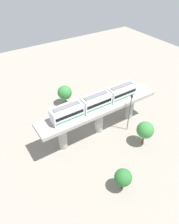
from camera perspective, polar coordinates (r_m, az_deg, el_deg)
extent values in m
plane|color=gray|center=(50.34, 2.46, -5.02)|extent=(120.00, 120.00, 0.00)
cylinder|color=#A8A59E|center=(44.73, -7.36, -6.47)|extent=(1.90, 1.90, 6.47)
cylinder|color=#A8A59E|center=(48.18, 2.57, -2.22)|extent=(1.90, 1.90, 6.47)
cylinder|color=#A8A59E|center=(53.09, 10.87, 1.42)|extent=(1.90, 1.90, 6.47)
cube|color=#A8A59E|center=(45.91, 2.69, 1.24)|extent=(5.20, 28.85, 0.80)
cube|color=white|center=(41.52, -6.16, -0.27)|extent=(2.60, 6.60, 3.00)
cube|color=black|center=(41.37, -6.18, 0.00)|extent=(2.64, 6.07, 0.70)
cube|color=#1E8C4C|center=(41.99, -6.09, -1.07)|extent=(2.64, 6.34, 0.24)
cube|color=slate|center=(40.54, -6.31, 1.52)|extent=(1.10, 5.61, 0.24)
cube|color=white|center=(44.33, 1.77, 2.79)|extent=(2.60, 6.60, 3.00)
cube|color=black|center=(44.19, 1.77, 3.06)|extent=(2.64, 6.07, 0.70)
cube|color=#1E8C4C|center=(44.77, 1.75, 2.01)|extent=(2.64, 6.34, 0.24)
cube|color=slate|center=(43.41, 1.81, 4.53)|extent=(1.10, 5.61, 0.24)
cube|color=white|center=(48.00, 8.65, 5.40)|extent=(2.60, 6.60, 3.00)
cube|color=black|center=(47.86, 8.68, 5.65)|extent=(2.64, 6.07, 0.70)
cube|color=#1E8C4C|center=(48.40, 8.57, 4.66)|extent=(2.64, 6.34, 0.24)
cube|color=slate|center=(47.15, 8.83, 7.05)|extent=(1.10, 5.61, 0.24)
cube|color=white|center=(51.05, -10.86, -4.33)|extent=(2.59, 4.47, 1.00)
cube|color=black|center=(50.50, -10.82, -3.53)|extent=(2.06, 2.58, 0.76)
cube|color=orange|center=(58.57, 0.28, 2.80)|extent=(2.59, 4.47, 1.00)
cube|color=black|center=(58.13, 0.41, 3.56)|extent=(2.06, 2.58, 0.76)
cube|color=black|center=(54.52, -1.67, -0.31)|extent=(2.10, 4.32, 1.00)
cube|color=black|center=(54.04, -1.55, 0.47)|extent=(1.80, 2.41, 0.76)
cylinder|color=brown|center=(40.10, 8.81, -18.76)|extent=(0.36, 0.36, 2.27)
sphere|color=#2D7233|center=(38.46, 9.11, -17.14)|extent=(3.11, 3.11, 3.11)
cylinder|color=brown|center=(58.37, -6.58, 3.33)|extent=(0.36, 0.36, 2.57)
sphere|color=#38843D|center=(57.07, -6.75, 5.26)|extent=(3.86, 3.86, 3.86)
cylinder|color=brown|center=(47.88, 14.42, -6.91)|extent=(0.36, 0.36, 2.92)
sphere|color=#38843D|center=(46.21, 14.89, -4.74)|extent=(3.70, 3.70, 3.70)
cylinder|color=#4C4C51|center=(48.39, 10.70, -0.61)|extent=(0.20, 0.20, 9.27)
cube|color=black|center=(45.50, 11.42, 4.23)|extent=(0.44, 0.28, 0.60)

